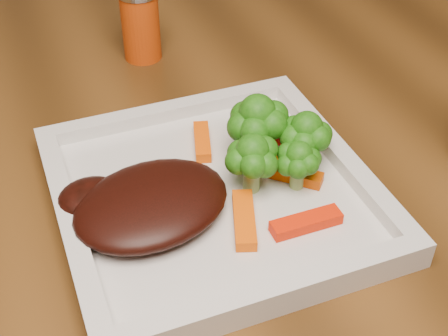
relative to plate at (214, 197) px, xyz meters
name	(u,v)px	position (x,y,z in m)	size (l,w,h in m)	color
plate	(214,197)	(0.00, 0.00, 0.00)	(0.27, 0.27, 0.01)	white
steak	(151,204)	(-0.06, -0.01, 0.02)	(0.13, 0.10, 0.03)	black
broccoli_0	(257,128)	(0.05, 0.03, 0.04)	(0.06, 0.06, 0.07)	#136F12
broccoli_1	(306,138)	(0.09, 0.00, 0.04)	(0.05, 0.05, 0.06)	#2F5E0F
broccoli_2	(299,160)	(0.07, -0.02, 0.04)	(0.04, 0.04, 0.06)	#237A14
broccoli_3	(252,162)	(0.03, -0.01, 0.04)	(0.05, 0.05, 0.06)	#1E7012
carrot_0	(306,222)	(0.06, -0.07, 0.01)	(0.06, 0.02, 0.01)	red
carrot_2	(244,219)	(0.01, -0.05, 0.01)	(0.06, 0.02, 0.01)	#FC5904
carrot_3	(292,131)	(0.10, 0.05, 0.01)	(0.06, 0.02, 0.01)	red
carrot_4	(202,141)	(0.01, 0.07, 0.01)	(0.05, 0.01, 0.01)	#FF5604
carrot_5	(292,174)	(0.07, -0.01, 0.01)	(0.06, 0.01, 0.01)	#CA4603
carrot_6	(271,161)	(0.06, 0.02, 0.01)	(0.05, 0.01, 0.01)	#D66303
spice_shaker	(140,22)	(0.01, 0.28, 0.04)	(0.04, 0.04, 0.09)	#CD400B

